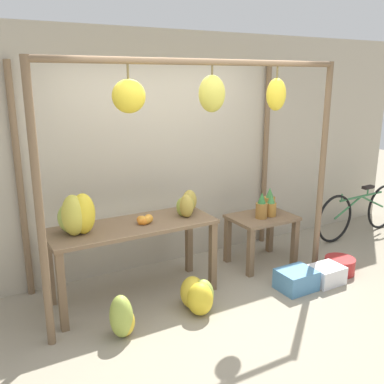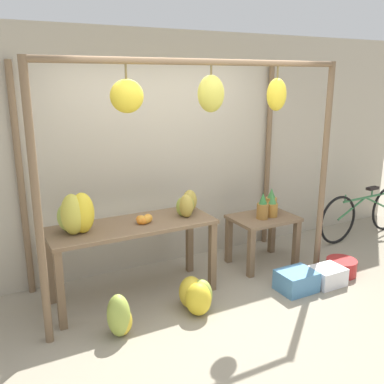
% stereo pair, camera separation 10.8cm
% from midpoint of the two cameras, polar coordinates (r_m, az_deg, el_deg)
% --- Properties ---
extents(ground_plane, '(20.00, 20.00, 0.00)m').
position_cam_midpoint_polar(ground_plane, '(4.36, 5.13, -16.40)').
color(ground_plane, gray).
extents(shop_wall_back, '(8.00, 0.08, 2.80)m').
position_cam_midpoint_polar(shop_wall_back, '(5.15, -3.90, 5.29)').
color(shop_wall_back, '#B2A893').
rests_on(shop_wall_back, ground_plane).
extents(stall_awning, '(3.22, 1.20, 2.44)m').
position_cam_midpoint_polar(stall_awning, '(4.27, 0.58, 8.29)').
color(stall_awning, brown).
rests_on(stall_awning, ground_plane).
extents(display_table_main, '(1.71, 0.64, 0.82)m').
position_cam_midpoint_polar(display_table_main, '(4.47, -7.26, -5.75)').
color(display_table_main, brown).
rests_on(display_table_main, ground_plane).
extents(display_table_side, '(0.78, 0.58, 0.62)m').
position_cam_midpoint_polar(display_table_side, '(5.36, 10.00, -4.67)').
color(display_table_side, brown).
rests_on(display_table_side, ground_plane).
extents(banana_pile_on_table, '(0.43, 0.41, 0.40)m').
position_cam_midpoint_polar(banana_pile_on_table, '(4.22, -14.60, -2.95)').
color(banana_pile_on_table, yellow).
rests_on(banana_pile_on_table, display_table_main).
extents(orange_pile, '(0.18, 0.14, 0.09)m').
position_cam_midpoint_polar(orange_pile, '(4.41, -5.75, -3.68)').
color(orange_pile, orange).
rests_on(orange_pile, display_table_main).
extents(pineapple_cluster, '(0.40, 0.31, 0.32)m').
position_cam_midpoint_polar(pineapple_cluster, '(5.33, 10.73, -1.77)').
color(pineapple_cluster, olive).
rests_on(pineapple_cluster, display_table_side).
extents(banana_pile_ground_left, '(0.28, 0.28, 0.41)m').
position_cam_midpoint_polar(banana_pile_ground_left, '(4.05, -8.87, -16.19)').
color(banana_pile_ground_left, gold).
rests_on(banana_pile_ground_left, ground_plane).
extents(banana_pile_ground_right, '(0.40, 0.51, 0.34)m').
position_cam_midpoint_polar(banana_pile_ground_right, '(4.39, 1.29, -13.60)').
color(banana_pile_ground_right, '#9EB247').
rests_on(banana_pile_ground_right, ground_plane).
extents(fruit_crate_white, '(0.40, 0.33, 0.23)m').
position_cam_midpoint_polar(fruit_crate_white, '(4.93, 14.36, -11.41)').
color(fruit_crate_white, '#4C84B2').
rests_on(fruit_crate_white, ground_plane).
extents(blue_bucket, '(0.36, 0.36, 0.19)m').
position_cam_midpoint_polar(blue_bucket, '(5.46, 19.82, -9.39)').
color(blue_bucket, '#AD2323').
rests_on(blue_bucket, ground_plane).
extents(parked_bicycle, '(1.78, 0.12, 0.73)m').
position_cam_midpoint_polar(parked_bicycle, '(6.74, 22.37, -2.56)').
color(parked_bicycle, black).
rests_on(parked_bicycle, ground_plane).
extents(papaya_pile, '(0.33, 0.35, 0.25)m').
position_cam_midpoint_polar(papaya_pile, '(4.65, -0.01, -1.65)').
color(papaya_pile, '#93A33D').
rests_on(papaya_pile, display_table_main).
extents(fruit_crate_purple, '(0.36, 0.30, 0.20)m').
position_cam_midpoint_polar(fruit_crate_purple, '(5.16, 18.16, -10.59)').
color(fruit_crate_purple, silver).
rests_on(fruit_crate_purple, ground_plane).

